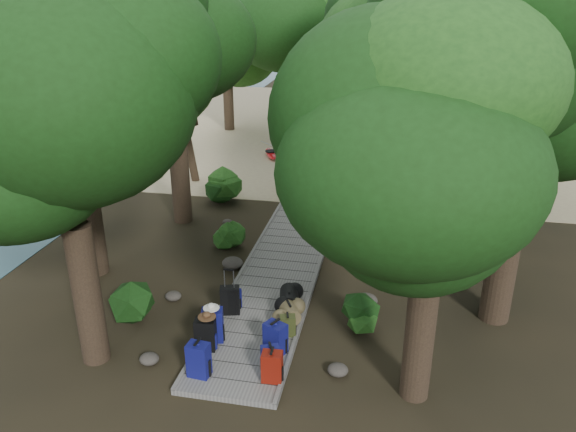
% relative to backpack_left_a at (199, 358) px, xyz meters
% --- Properties ---
extents(ground, '(120.00, 120.00, 0.00)m').
position_rel_backpack_left_a_xyz_m(ground, '(0.62, 4.48, -0.51)').
color(ground, '#2D2516').
rests_on(ground, ground).
extents(sand_beach, '(40.00, 22.00, 0.02)m').
position_rel_backpack_left_a_xyz_m(sand_beach, '(0.62, 20.48, -0.50)').
color(sand_beach, tan).
rests_on(sand_beach, ground).
extents(distant_hill, '(32.00, 16.00, 12.00)m').
position_rel_backpack_left_a_xyz_m(distant_hill, '(-39.38, 52.48, -0.51)').
color(distant_hill, black).
rests_on(distant_hill, ground).
extents(boardwalk, '(2.00, 12.00, 0.12)m').
position_rel_backpack_left_a_xyz_m(boardwalk, '(0.62, 5.48, -0.45)').
color(boardwalk, gray).
rests_on(boardwalk, ground).
extents(backpack_left_a, '(0.44, 0.33, 0.77)m').
position_rel_backpack_left_a_xyz_m(backpack_left_a, '(0.00, 0.00, 0.00)').
color(backpack_left_a, navy).
rests_on(backpack_left_a, boardwalk).
extents(backpack_left_b, '(0.44, 0.34, 0.76)m').
position_rel_backpack_left_a_xyz_m(backpack_left_b, '(-0.15, 0.83, -0.01)').
color(backpack_left_b, black).
rests_on(backpack_left_b, boardwalk).
extents(backpack_left_c, '(0.49, 0.40, 0.80)m').
position_rel_backpack_left_a_xyz_m(backpack_left_c, '(-0.10, 1.15, 0.02)').
color(backpack_left_c, navy).
rests_on(backpack_left_c, boardwalk).
extents(backpack_left_d, '(0.42, 0.35, 0.55)m').
position_rel_backpack_left_a_xyz_m(backpack_left_d, '(-0.06, 2.42, -0.11)').
color(backpack_left_d, navy).
rests_on(backpack_left_d, boardwalk).
extents(backpack_right_a, '(0.39, 0.29, 0.68)m').
position_rel_backpack_left_a_xyz_m(backpack_right_a, '(1.40, 0.12, -0.05)').
color(backpack_right_a, maroon).
rests_on(backpack_right_a, boardwalk).
extents(backpack_right_b, '(0.42, 0.36, 0.63)m').
position_rel_backpack_left_a_xyz_m(backpack_right_b, '(1.31, 0.35, -0.07)').
color(backpack_right_b, navy).
rests_on(backpack_right_b, boardwalk).
extents(backpack_right_c, '(0.52, 0.46, 0.73)m').
position_rel_backpack_left_a_xyz_m(backpack_right_c, '(1.27, 1.00, -0.02)').
color(backpack_right_c, navy).
rests_on(backpack_right_c, boardwalk).
extents(backpack_right_d, '(0.38, 0.31, 0.50)m').
position_rel_backpack_left_a_xyz_m(backpack_right_d, '(1.39, 1.63, -0.14)').
color(backpack_right_d, '#3E411C').
rests_on(backpack_right_d, boardwalk).
extents(duffel_right_khaki, '(0.63, 0.72, 0.40)m').
position_rel_backpack_left_a_xyz_m(duffel_right_khaki, '(1.31, 2.19, -0.18)').
color(duffel_right_khaki, brown).
rests_on(duffel_right_khaki, boardwalk).
extents(duffel_right_black, '(0.56, 0.76, 0.43)m').
position_rel_backpack_left_a_xyz_m(duffel_right_black, '(1.20, 2.74, -0.17)').
color(duffel_right_black, black).
rests_on(duffel_right_black, boardwalk).
extents(suitcase_on_boardwalk, '(0.48, 0.33, 0.67)m').
position_rel_backpack_left_a_xyz_m(suitcase_on_boardwalk, '(-0.05, 2.21, -0.05)').
color(suitcase_on_boardwalk, black).
rests_on(suitcase_on_boardwalk, boardwalk).
extents(lone_suitcase_on_sand, '(0.50, 0.37, 0.70)m').
position_rel_backpack_left_a_xyz_m(lone_suitcase_on_sand, '(0.84, 12.66, -0.14)').
color(lone_suitcase_on_sand, black).
rests_on(lone_suitcase_on_sand, sand_beach).
extents(hat_brown, '(0.37, 0.37, 0.11)m').
position_rel_backpack_left_a_xyz_m(hat_brown, '(-0.10, 0.83, 0.43)').
color(hat_brown, '#51351E').
rests_on(hat_brown, backpack_left_b).
extents(hat_white, '(0.34, 0.34, 0.11)m').
position_rel_backpack_left_a_xyz_m(hat_white, '(-0.09, 1.09, 0.47)').
color(hat_white, silver).
rests_on(hat_white, backpack_left_c).
extents(kayak, '(1.95, 3.46, 0.34)m').
position_rel_backpack_left_a_xyz_m(kayak, '(-1.99, 14.75, -0.31)').
color(kayak, red).
rests_on(kayak, sand_beach).
extents(sun_lounger, '(0.71, 1.78, 0.56)m').
position_rel_backpack_left_a_xyz_m(sun_lounger, '(3.85, 13.43, -0.21)').
color(sun_lounger, silver).
rests_on(sun_lounger, sand_beach).
extents(tree_right_a, '(4.55, 4.55, 7.58)m').
position_rel_backpack_left_a_xyz_m(tree_right_a, '(4.02, 0.40, 3.28)').
color(tree_right_a, black).
rests_on(tree_right_a, ground).
extents(tree_right_b, '(5.26, 5.26, 9.39)m').
position_rel_backpack_left_a_xyz_m(tree_right_b, '(5.82, 3.37, 4.19)').
color(tree_right_b, black).
rests_on(tree_right_b, ground).
extents(tree_right_c, '(4.80, 4.80, 8.31)m').
position_rel_backpack_left_a_xyz_m(tree_right_c, '(4.13, 6.84, 3.65)').
color(tree_right_c, black).
rests_on(tree_right_c, ground).
extents(tree_right_d, '(6.35, 6.35, 11.64)m').
position_rel_backpack_left_a_xyz_m(tree_right_d, '(5.64, 8.65, 5.32)').
color(tree_right_d, black).
rests_on(tree_right_d, ground).
extents(tree_right_e, '(5.61, 5.61, 10.10)m').
position_rel_backpack_left_a_xyz_m(tree_right_e, '(4.92, 11.41, 4.54)').
color(tree_right_e, black).
rests_on(tree_right_e, ground).
extents(tree_right_f, '(6.29, 6.29, 11.23)m').
position_rel_backpack_left_a_xyz_m(tree_right_f, '(6.85, 13.38, 5.11)').
color(tree_right_f, black).
rests_on(tree_right_f, ground).
extents(tree_left_a, '(4.66, 4.66, 7.77)m').
position_rel_backpack_left_a_xyz_m(tree_left_a, '(-2.29, 0.23, 3.38)').
color(tree_left_a, black).
rests_on(tree_left_a, ground).
extents(tree_left_b, '(5.63, 5.63, 10.13)m').
position_rel_backpack_left_a_xyz_m(tree_left_b, '(-4.19, 3.62, 4.56)').
color(tree_left_b, black).
rests_on(tree_left_b, ground).
extents(tree_left_c, '(4.84, 4.84, 8.42)m').
position_rel_backpack_left_a_xyz_m(tree_left_c, '(-3.16, 7.33, 3.70)').
color(tree_left_c, black).
rests_on(tree_left_c, ground).
extents(tree_back_a, '(5.82, 5.82, 10.08)m').
position_rel_backpack_left_a_xyz_m(tree_back_a, '(-1.07, 19.07, 4.53)').
color(tree_back_a, black).
rests_on(tree_back_a, ground).
extents(tree_back_b, '(5.60, 5.60, 10.00)m').
position_rel_backpack_left_a_xyz_m(tree_back_b, '(2.52, 20.95, 4.50)').
color(tree_back_b, black).
rests_on(tree_back_b, ground).
extents(tree_back_c, '(4.57, 4.57, 8.22)m').
position_rel_backpack_left_a_xyz_m(tree_back_c, '(5.89, 20.47, 3.60)').
color(tree_back_c, black).
rests_on(tree_back_c, ground).
extents(tree_back_d, '(4.37, 4.37, 7.29)m').
position_rel_backpack_left_a_xyz_m(tree_back_d, '(-5.17, 19.08, 3.14)').
color(tree_back_d, black).
rests_on(tree_back_d, ground).
extents(palm_right_a, '(4.31, 4.31, 7.34)m').
position_rel_backpack_left_a_xyz_m(palm_right_a, '(3.95, 10.91, 3.17)').
color(palm_right_a, '#14380F').
rests_on(palm_right_a, ground).
extents(palm_right_b, '(4.36, 4.36, 8.42)m').
position_rel_backpack_left_a_xyz_m(palm_right_b, '(5.42, 15.69, 3.70)').
color(palm_right_b, '#14380F').
rests_on(palm_right_b, ground).
extents(palm_right_c, '(4.79, 4.79, 7.61)m').
position_rel_backpack_left_a_xyz_m(palm_right_c, '(2.74, 17.51, 3.30)').
color(palm_right_c, '#14380F').
rests_on(palm_right_c, ground).
extents(palm_left_a, '(4.13, 4.13, 6.58)m').
position_rel_backpack_left_a_xyz_m(palm_left_a, '(-4.35, 11.03, 2.78)').
color(palm_left_a, '#14380F').
rests_on(palm_left_a, ground).
extents(rock_left_a, '(0.40, 0.36, 0.22)m').
position_rel_backpack_left_a_xyz_m(rock_left_a, '(-1.16, 0.28, -0.40)').
color(rock_left_a, '#4C473F').
rests_on(rock_left_a, ground).
extents(rock_left_b, '(0.39, 0.35, 0.21)m').
position_rel_backpack_left_a_xyz_m(rock_left_b, '(-1.62, 2.67, -0.40)').
color(rock_left_b, '#4C473F').
rests_on(rock_left_b, ground).
extents(rock_left_c, '(0.56, 0.50, 0.31)m').
position_rel_backpack_left_a_xyz_m(rock_left_c, '(-0.68, 4.50, -0.35)').
color(rock_left_c, '#4C473F').
rests_on(rock_left_c, ground).
extents(rock_left_d, '(0.32, 0.29, 0.18)m').
position_rel_backpack_left_a_xyz_m(rock_left_d, '(-1.67, 7.27, -0.42)').
color(rock_left_d, '#4C473F').
rests_on(rock_left_d, ground).
extents(rock_right_a, '(0.41, 0.37, 0.23)m').
position_rel_backpack_left_a_xyz_m(rock_right_a, '(2.58, 0.67, -0.39)').
color(rock_right_a, '#4C473F').
rests_on(rock_right_a, ground).
extents(rock_right_b, '(0.55, 0.49, 0.30)m').
position_rel_backpack_left_a_xyz_m(rock_right_b, '(2.94, 3.31, -0.36)').
color(rock_right_b, '#4C473F').
rests_on(rock_right_b, ground).
extents(rock_right_c, '(0.35, 0.32, 0.19)m').
position_rel_backpack_left_a_xyz_m(rock_right_c, '(2.06, 6.27, -0.41)').
color(rock_right_c, '#4C473F').
rests_on(rock_right_c, ground).
extents(rock_right_d, '(0.57, 0.51, 0.31)m').
position_rel_backpack_left_a_xyz_m(rock_right_d, '(3.79, 8.97, -0.35)').
color(rock_right_d, '#4C473F').
rests_on(rock_right_d, ground).
extents(shrub_left_a, '(1.14, 1.14, 1.02)m').
position_rel_backpack_left_a_xyz_m(shrub_left_a, '(-2.11, 1.71, 0.01)').
color(shrub_left_a, '#1B4514').
rests_on(shrub_left_a, ground).
extents(shrub_left_b, '(0.83, 0.83, 0.74)m').
position_rel_backpack_left_a_xyz_m(shrub_left_b, '(-1.14, 5.66, -0.13)').
color(shrub_left_b, '#1B4514').
rests_on(shrub_left_b, ground).
extents(shrub_left_c, '(1.31, 1.31, 1.18)m').
position_rel_backpack_left_a_xyz_m(shrub_left_c, '(-2.40, 9.18, 0.08)').
color(shrub_left_c, '#1B4514').
rests_on(shrub_left_c, ground).
extents(shrub_right_a, '(0.86, 0.86, 0.78)m').
position_rel_backpack_left_a_xyz_m(shrub_right_a, '(2.80, 2.34, -0.12)').
color(shrub_right_a, '#1B4514').
rests_on(shrub_right_a, ground).
extents(shrub_right_b, '(1.24, 1.24, 1.12)m').
position_rel_backpack_left_a_xyz_m(shrub_right_b, '(3.60, 6.72, 0.05)').
color(shrub_right_b, '#1B4514').
rests_on(shrub_right_b, ground).
extents(shrub_right_c, '(0.79, 0.79, 0.71)m').
position_rel_backpack_left_a_xyz_m(shrub_right_c, '(2.47, 10.27, -0.15)').
color(shrub_right_c, '#1B4514').
rests_on(shrub_right_c, ground).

